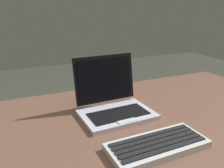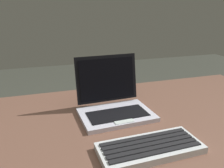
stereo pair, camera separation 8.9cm
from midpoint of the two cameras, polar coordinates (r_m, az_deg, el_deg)
The scene contains 3 objects.
desk at distance 0.99m, azimuth 9.69°, elevation -14.26°, with size 1.50×0.79×0.74m.
laptop_front at distance 0.93m, azimuth 3.08°, elevation -4.83°, with size 0.29×0.25×0.23m.
external_keyboard at distance 0.73m, azimuth 13.10°, elevation -15.44°, with size 0.32×0.14×0.03m.
Camera 2 is at (-0.36, -0.75, 1.15)m, focal length 36.34 mm.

